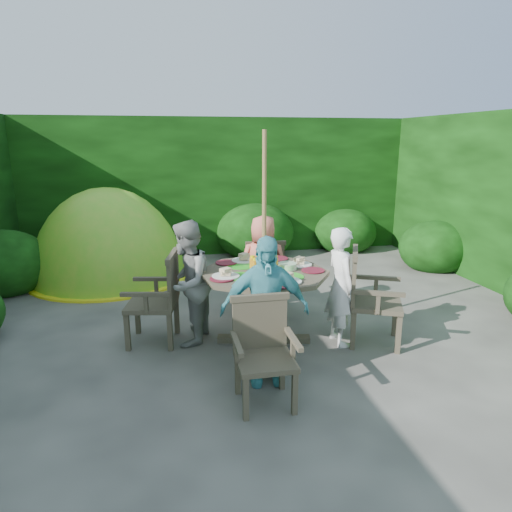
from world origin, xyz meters
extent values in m
plane|color=#413F3A|center=(0.00, 0.00, 0.00)|extent=(60.00, 60.00, 0.00)
cube|color=black|center=(0.00, 4.00, 1.25)|extent=(9.00, 1.00, 2.50)
cylinder|color=#3B3426|center=(-0.10, -0.44, 0.37)|extent=(0.13, 0.13, 0.75)
cube|color=#3B3426|center=(-0.10, -0.44, 0.03)|extent=(0.99, 0.32, 0.07)
cube|color=#3B3426|center=(-0.10, -0.44, 0.03)|extent=(0.32, 0.99, 0.07)
cylinder|color=#3B3426|center=(-0.10, -0.44, 0.77)|extent=(1.62, 1.62, 0.04)
cylinder|color=green|center=(-0.38, -0.58, 0.79)|extent=(0.31, 0.31, 0.00)
cylinder|color=green|center=(0.10, -0.68, 0.79)|extent=(0.31, 0.31, 0.00)
cylinder|color=green|center=(-0.29, -0.19, 0.79)|extent=(0.31, 0.31, 0.00)
cylinder|color=green|center=(0.18, -0.30, 0.79)|extent=(0.31, 0.31, 0.00)
cylinder|color=green|center=(-0.10, -0.44, 0.79)|extent=(0.31, 0.31, 0.00)
cylinder|color=white|center=(0.32, -0.31, 0.80)|extent=(0.27, 0.27, 0.01)
cylinder|color=white|center=(-0.23, -0.02, 0.80)|extent=(0.27, 0.27, 0.01)
cylinder|color=white|center=(-0.52, -0.57, 0.80)|extent=(0.27, 0.27, 0.01)
cylinder|color=white|center=(0.04, -0.86, 0.80)|extent=(0.27, 0.27, 0.01)
cylinder|color=#BA0C27|center=(0.40, -0.55, 0.80)|extent=(0.24, 0.24, 0.01)
cylinder|color=#BA0C27|center=(0.16, 0.00, 0.80)|extent=(0.24, 0.24, 0.01)
cylinder|color=#BA0C27|center=(-0.43, -0.06, 0.80)|extent=(0.24, 0.24, 0.01)
cylinder|color=#BA0C27|center=(-0.56, -0.64, 0.80)|extent=(0.24, 0.24, 0.01)
cylinder|color=#BA0C27|center=(-0.05, -0.94, 0.80)|extent=(0.24, 0.24, 0.01)
cylinder|color=#5BAB41|center=(0.15, -0.44, 0.83)|extent=(0.20, 0.20, 0.07)
cylinder|color=olive|center=(-0.10, -0.44, 1.10)|extent=(0.05, 0.05, 2.20)
cube|color=#3B3426|center=(1.06, -0.69, 0.44)|extent=(0.68, 0.69, 0.05)
cube|color=#3B3426|center=(1.17, -0.98, 0.21)|extent=(0.07, 0.07, 0.43)
cube|color=#3B3426|center=(1.35, -0.58, 0.21)|extent=(0.07, 0.07, 0.43)
cube|color=#3B3426|center=(0.76, -0.80, 0.21)|extent=(0.07, 0.07, 0.43)
cube|color=#3B3426|center=(0.94, -0.40, 0.21)|extent=(0.07, 0.07, 0.43)
cube|color=#3B3426|center=(0.83, -0.59, 0.71)|extent=(0.25, 0.50, 0.51)
cube|color=#3B3426|center=(0.95, -0.93, 0.64)|extent=(0.48, 0.25, 0.04)
cube|color=#3B3426|center=(1.16, -0.45, 0.64)|extent=(0.48, 0.25, 0.04)
cube|color=#3B3426|center=(-1.25, -0.19, 0.42)|extent=(0.58, 0.60, 0.05)
cube|color=#3B3426|center=(-1.42, 0.07, 0.21)|extent=(0.06, 0.06, 0.42)
cube|color=#3B3426|center=(-1.51, -0.36, 0.21)|extent=(0.06, 0.06, 0.42)
cube|color=#3B3426|center=(-1.00, -0.02, 0.21)|extent=(0.06, 0.06, 0.42)
cube|color=#3B3426|center=(-1.08, -0.44, 0.21)|extent=(0.06, 0.06, 0.42)
cube|color=#3B3426|center=(-1.02, -0.23, 0.69)|extent=(0.14, 0.51, 0.49)
cube|color=#3B3426|center=(-1.20, 0.06, 0.62)|extent=(0.49, 0.14, 0.04)
cube|color=#3B3426|center=(-1.30, -0.44, 0.62)|extent=(0.49, 0.14, 0.04)
cube|color=#3B3426|center=(0.15, 0.71, 0.39)|extent=(0.50, 0.48, 0.04)
cube|color=#3B3426|center=(0.36, 0.90, 0.19)|extent=(0.05, 0.05, 0.38)
cube|color=#3B3426|center=(-0.03, 0.93, 0.19)|extent=(0.05, 0.05, 0.38)
cube|color=#3B3426|center=(0.34, 0.50, 0.19)|extent=(0.05, 0.05, 0.38)
cube|color=#3B3426|center=(-0.06, 0.53, 0.19)|extent=(0.05, 0.05, 0.38)
cube|color=#3B3426|center=(0.14, 0.50, 0.63)|extent=(0.47, 0.07, 0.45)
cube|color=#3B3426|center=(0.39, 0.70, 0.57)|extent=(0.08, 0.45, 0.04)
cube|color=#3B3426|center=(-0.08, 0.73, 0.57)|extent=(0.08, 0.45, 0.04)
cube|color=#3B3426|center=(-0.35, -1.59, 0.38)|extent=(0.46, 0.45, 0.04)
cube|color=#3B3426|center=(-0.54, -1.78, 0.19)|extent=(0.04, 0.04, 0.37)
cube|color=#3B3426|center=(-0.16, -1.79, 0.19)|extent=(0.04, 0.04, 0.37)
cube|color=#3B3426|center=(-0.54, -1.40, 0.19)|extent=(0.04, 0.04, 0.37)
cube|color=#3B3426|center=(-0.15, -1.40, 0.19)|extent=(0.04, 0.04, 0.37)
cube|color=#3B3426|center=(-0.35, -1.38, 0.62)|extent=(0.46, 0.04, 0.44)
cube|color=#3B3426|center=(-0.58, -1.59, 0.56)|extent=(0.05, 0.44, 0.04)
cube|color=#3B3426|center=(-0.12, -1.59, 0.56)|extent=(0.05, 0.44, 0.04)
imported|color=white|center=(0.68, -0.61, 0.63)|extent=(0.32, 0.47, 1.25)
imported|color=gray|center=(-0.88, -0.27, 0.66)|extent=(0.68, 0.77, 1.31)
imported|color=#DA6F5A|center=(0.07, 0.34, 0.62)|extent=(0.68, 0.52, 1.24)
imported|color=#4EACB7|center=(-0.27, -1.22, 0.67)|extent=(0.80, 0.39, 1.33)
ellipsoid|color=#6ACB27|center=(-1.94, 2.40, 0.00)|extent=(2.77, 2.77, 2.82)
ellipsoid|color=black|center=(-2.12, 1.63, 0.00)|extent=(0.87, 0.59, 0.97)
cylinder|color=yellow|center=(-1.94, 2.40, 0.02)|extent=(2.46, 2.46, 0.03)
camera|label=1|loc=(-1.11, -4.84, 2.11)|focal=32.00mm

